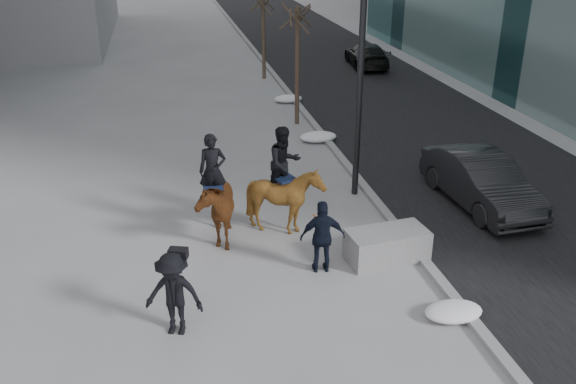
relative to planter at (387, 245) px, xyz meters
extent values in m
plane|color=gray|center=(-2.18, -0.14, -0.38)|extent=(120.00, 120.00, 0.00)
cube|color=black|center=(4.82, 9.86, -0.37)|extent=(8.00, 90.00, 0.01)
cube|color=gray|center=(0.82, 9.86, -0.32)|extent=(0.25, 90.00, 0.12)
cube|color=gray|center=(0.00, 0.00, 0.00)|extent=(1.99, 1.16, 0.76)
imported|color=black|center=(3.65, 2.41, 0.36)|extent=(1.83, 4.56, 1.47)
imported|color=black|center=(6.23, 20.21, 0.26)|extent=(2.17, 4.54, 1.28)
imported|color=#4B200F|center=(-3.87, 1.92, 0.51)|extent=(1.12, 2.17, 1.78)
imported|color=black|center=(-3.87, 2.07, 1.41)|extent=(0.71, 0.50, 1.86)
cube|color=#101B3B|center=(-3.87, 2.07, 1.02)|extent=(0.52, 0.60, 0.06)
imported|color=#4A2C0E|center=(-2.07, 1.91, 0.54)|extent=(1.96, 2.07, 1.84)
imported|color=black|center=(-2.07, 2.06, 1.47)|extent=(1.12, 1.00, 1.91)
cube|color=black|center=(-2.07, 2.06, 1.06)|extent=(0.64, 0.69, 0.06)
imported|color=black|center=(-1.64, -0.17, 0.50)|extent=(1.07, 0.53, 1.75)
cylinder|color=#E15B0D|center=(-1.69, 0.38, 0.77)|extent=(0.04, 0.18, 0.07)
imported|color=black|center=(-5.02, -1.84, 0.50)|extent=(1.28, 0.98, 1.75)
cube|color=black|center=(-4.87, -1.59, 1.24)|extent=(0.41, 0.32, 0.20)
cylinder|color=black|center=(0.42, 3.84, 4.12)|extent=(0.18, 0.18, 9.00)
ellipsoid|color=white|center=(0.52, -2.51, -0.22)|extent=(1.21, 0.77, 0.31)
ellipsoid|color=white|center=(0.52, 14.00, -0.22)|extent=(1.26, 0.80, 0.32)
ellipsoid|color=white|center=(0.52, 8.62, -0.20)|extent=(1.37, 0.87, 0.35)
camera|label=1|loc=(-4.88, -11.93, 7.05)|focal=38.00mm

